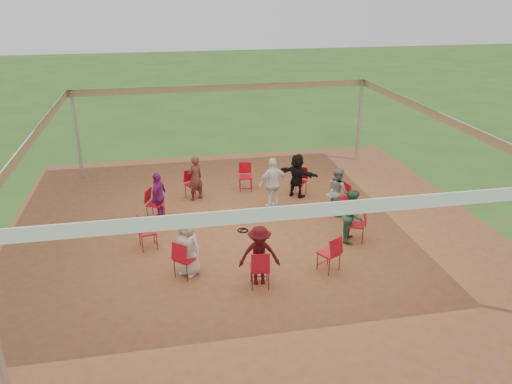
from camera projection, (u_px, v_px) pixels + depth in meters
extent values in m
plane|color=#2D571B|center=(251.00, 229.00, 13.60)|extent=(80.00, 80.00, 0.00)
plane|color=brown|center=(251.00, 229.00, 13.60)|extent=(13.00, 13.00, 0.00)
cylinder|color=#B2B2B7|center=(77.00, 135.00, 16.67)|extent=(0.12, 0.12, 3.00)
cylinder|color=#B2B2B7|center=(359.00, 121.00, 18.44)|extent=(0.12, 0.12, 3.00)
plane|color=white|center=(251.00, 122.00, 12.45)|extent=(10.30, 10.30, 0.00)
cube|color=white|center=(311.00, 211.00, 7.83)|extent=(10.30, 0.03, 0.24)
cube|color=white|center=(224.00, 88.00, 17.16)|extent=(10.30, 0.03, 0.24)
cube|color=white|center=(33.00, 137.00, 11.58)|extent=(0.03, 10.30, 0.24)
cube|color=white|center=(439.00, 117.00, 13.41)|extent=(0.03, 10.30, 0.24)
imported|color=slate|center=(338.00, 191.00, 14.27)|extent=(0.52, 0.74, 1.39)
imported|color=black|center=(297.00, 175.00, 15.43)|extent=(1.28, 1.23, 1.39)
imported|color=#4E2822|center=(195.00, 178.00, 15.21)|extent=(0.61, 0.54, 1.39)
imported|color=#81186E|center=(159.00, 196.00, 13.92)|extent=(0.72, 0.92, 1.39)
imported|color=#BAB1A3|center=(188.00, 247.00, 11.23)|extent=(0.76, 0.74, 1.39)
imported|color=#3D090D|center=(259.00, 255.00, 10.87)|extent=(0.95, 0.55, 1.39)
imported|color=#26533C|center=(352.00, 216.00, 12.75)|extent=(0.64, 0.78, 1.39)
imported|color=silver|center=(273.00, 184.00, 14.55)|extent=(1.02, 0.70, 1.57)
torus|color=black|center=(243.00, 230.00, 13.49)|extent=(0.29, 0.29, 0.03)
torus|color=black|center=(244.00, 231.00, 13.46)|extent=(0.23, 0.23, 0.03)
cube|color=#B7B7BC|center=(331.00, 195.00, 14.23)|extent=(0.25, 0.32, 0.01)
cube|color=#B7B7BC|center=(334.00, 192.00, 14.23)|extent=(0.12, 0.30, 0.19)
cube|color=#CCE0FF|center=(334.00, 192.00, 14.23)|extent=(0.09, 0.26, 0.16)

